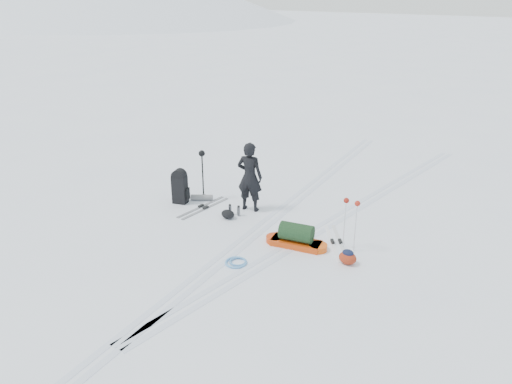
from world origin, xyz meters
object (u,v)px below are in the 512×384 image
skier (250,177)px  expedition_rucksack (183,187)px  pulk_sled (296,238)px  ski_poles_black (202,159)px

skier → expedition_rucksack: skier is taller
skier → pulk_sled: (2.05, -1.10, -0.73)m
pulk_sled → expedition_rucksack: (-3.88, 0.47, 0.24)m
skier → ski_poles_black: bearing=-8.0°
skier → ski_poles_black: 1.54m
expedition_rucksack → ski_poles_black: ski_poles_black is taller
skier → ski_poles_black: size_ratio=1.31×
pulk_sled → expedition_rucksack: 3.92m
skier → ski_poles_black: (-1.51, -0.12, 0.24)m
pulk_sled → ski_poles_black: size_ratio=1.06×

